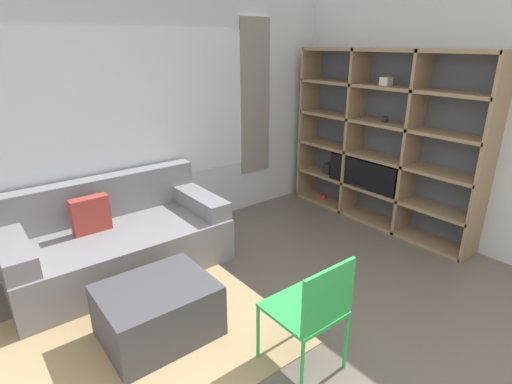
{
  "coord_description": "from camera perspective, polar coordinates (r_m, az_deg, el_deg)",
  "views": [
    {
      "loc": [
        -1.5,
        -0.92,
        2.12
      ],
      "look_at": [
        0.58,
        1.72,
        0.85
      ],
      "focal_mm": 28.0,
      "sensor_mm": 36.0,
      "label": 1
    }
  ],
  "objects": [
    {
      "name": "couch_main",
      "position": [
        4.13,
        -19.1,
        -6.59
      ],
      "size": [
        1.98,
        0.99,
        0.86
      ],
      "color": "gray",
      "rests_on": "ground_plane"
    },
    {
      "name": "wall_right",
      "position": [
        4.97,
        21.5,
        10.37
      ],
      "size": [
        0.07,
        4.33,
        2.7
      ],
      "primitive_type": "cube",
      "color": "silver",
      "rests_on": "ground_plane"
    },
    {
      "name": "ottoman",
      "position": [
        3.22,
        -13.83,
        -16.17
      ],
      "size": [
        0.81,
        0.66,
        0.43
      ],
      "color": "#47474C",
      "rests_on": "ground_plane"
    },
    {
      "name": "area_rug",
      "position": [
        3.26,
        -22.91,
        -21.67
      ],
      "size": [
        2.89,
        1.74,
        0.01
      ],
      "primitive_type": "cube",
      "color": "tan",
      "rests_on": "ground_plane"
    },
    {
      "name": "wall_back",
      "position": [
        4.42,
        -17.96,
        9.75
      ],
      "size": [
        6.6,
        0.11,
        2.7
      ],
      "color": "silver",
      "rests_on": "ground_plane"
    },
    {
      "name": "shelving_unit",
      "position": [
        5.01,
        17.6,
        6.92
      ],
      "size": [
        0.36,
        2.43,
        2.05
      ],
      "color": "#515660",
      "rests_on": "ground_plane"
    },
    {
      "name": "folding_chair",
      "position": [
        2.7,
        8.13,
        -15.97
      ],
      "size": [
        0.44,
        0.46,
        0.86
      ],
      "rotation": [
        0.0,
        0.0,
        3.14
      ],
      "color": "green",
      "rests_on": "ground_plane"
    }
  ]
}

